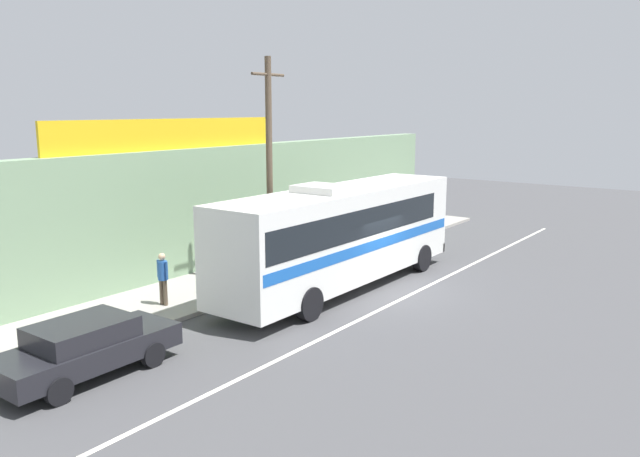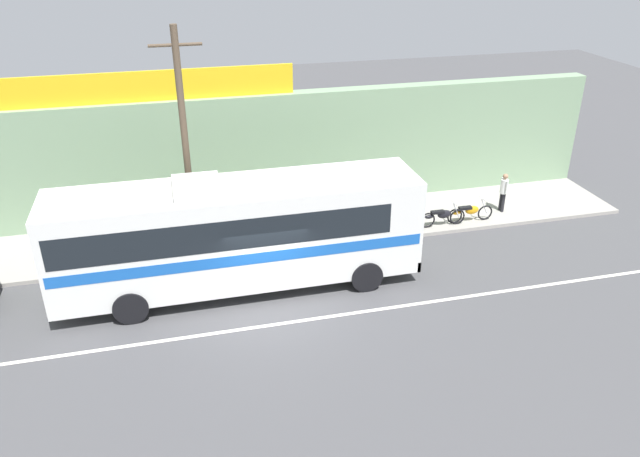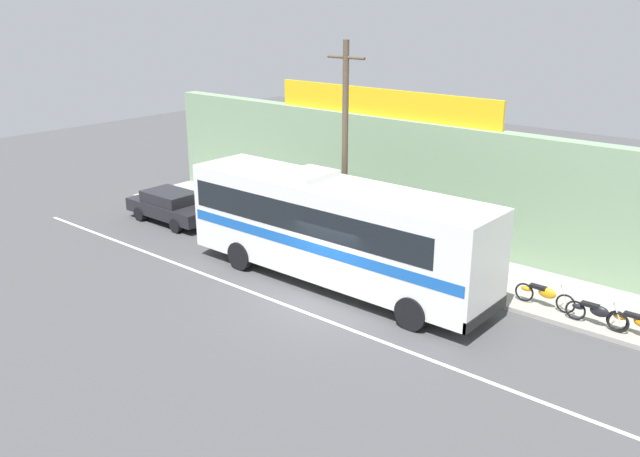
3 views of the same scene
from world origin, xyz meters
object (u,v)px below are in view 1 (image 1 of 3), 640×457
Objects in this scene: pedestrian_far_right at (261,247)px; motorcycle_black at (397,230)px; parked_car at (86,346)px; motorcycle_purple at (345,246)px; motorcycle_blue at (374,235)px; motorcycle_orange at (408,226)px; pedestrian_by_curb at (163,275)px; intercity_bus at (341,231)px; pedestrian_far_left at (413,211)px; utility_pole at (269,169)px.

motorcycle_black is at bearing -8.75° from pedestrian_far_right.
parked_car reaches higher than motorcycle_black.
parked_car is 2.22× the size of motorcycle_purple.
motorcycle_blue is 2.62m from motorcycle_purple.
pedestrian_by_curb reaches higher than motorcycle_orange.
intercity_bus is 5.85× the size of motorcycle_blue.
pedestrian_by_curb is at bearing 179.20° from pedestrian_far_left.
pedestrian_by_curb is (-3.98, 1.05, -3.08)m from utility_pole.
pedestrian_far_left is (12.26, 0.82, -3.13)m from utility_pole.
intercity_bus reaches higher than pedestrian_by_curb.
pedestrian_by_curb is 1.04× the size of pedestrian_far_right.
pedestrian_far_right is at bearing 172.86° from motorcycle_orange.
pedestrian_by_curb is at bearing 174.65° from motorcycle_purple.
motorcycle_black is at bearing -166.69° from pedestrian_far_left.
pedestrian_by_curb reaches higher than motorcycle_black.
pedestrian_far_right is at bearing 171.25° from motorcycle_black.
motorcycle_orange is 1.03× the size of motorcycle_black.
motorcycle_black is at bearing 0.77° from utility_pole.
parked_car is 2.59× the size of pedestrian_by_curb.
motorcycle_blue is (7.64, 0.39, -3.63)m from utility_pole.
intercity_bus is 3.27m from utility_pole.
utility_pole is at bearing -178.84° from motorcycle_orange.
pedestrian_by_curb is (-14.51, 0.83, 0.55)m from motorcycle_orange.
pedestrian_by_curb reaches higher than pedestrian_far_right.
parked_car is 17.83m from motorcycle_black.
pedestrian_by_curb is at bearing 176.77° from motorcycle_blue.
utility_pole reaches higher than intercity_bus.
pedestrian_far_left is (11.05, 2.99, -0.99)m from intercity_bus.
parked_car is 2.34× the size of motorcycle_black.
pedestrian_far_left reaches higher than motorcycle_orange.
motorcycle_black is at bearing -3.95° from pedestrian_by_curb.
pedestrian_far_left is (11.20, -0.58, -0.00)m from pedestrian_far_right.
motorcycle_black is 3.05m from pedestrian_far_left.
motorcycle_blue is at bearing -8.73° from pedestrian_far_right.
pedestrian_far_right is at bearing 4.01° from pedestrian_by_curb.
parked_car is at bearing -173.35° from motorcycle_blue.
motorcycle_blue is 1.21× the size of pedestrian_far_left.
parked_car is at bearing -174.89° from motorcycle_orange.
parked_car is at bearing -170.02° from utility_pole.
pedestrian_by_curb is at bearing 148.24° from intercity_bus.
pedestrian_far_right is (-6.58, 1.01, 0.51)m from motorcycle_blue.
pedestrian_far_left reaches higher than motorcycle_purple.
motorcycle_orange is at bearing 4.20° from motorcycle_black.
intercity_bus is at bearing -60.86° from utility_pole.
parked_car is 20.82m from pedestrian_far_left.
intercity_bus is 5.97× the size of motorcycle_orange.
intercity_bus is at bearing -4.08° from parked_car.
pedestrian_far_right reaches higher than pedestrian_far_left.
motorcycle_purple is at bearing -179.88° from motorcycle_orange.
motorcycle_blue is at bearing 171.14° from motorcycle_black.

